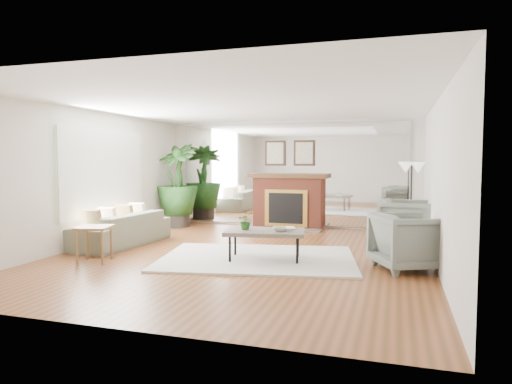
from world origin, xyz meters
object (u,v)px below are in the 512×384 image
(floor_lamp, at_px, (412,174))
(coffee_table, at_px, (265,233))
(sofa, at_px, (122,229))
(side_table, at_px, (94,232))
(armchair_back, at_px, (406,222))
(fireplace, at_px, (288,200))
(armchair_front, at_px, (408,242))
(potted_ficus, at_px, (177,182))

(floor_lamp, bearing_deg, coffee_table, -130.99)
(sofa, height_order, floor_lamp, floor_lamp)
(side_table, bearing_deg, floor_lamp, 35.58)
(coffee_table, xyz_separation_m, sofa, (-2.92, 0.51, -0.15))
(coffee_table, relative_size, armchair_back, 1.42)
(side_table, height_order, floor_lamp, floor_lamp)
(fireplace, height_order, armchair_front, fireplace)
(armchair_front, bearing_deg, side_table, 74.72)
(armchair_front, height_order, potted_ficus, potted_ficus)
(sofa, bearing_deg, floor_lamp, 115.71)
(coffee_table, bearing_deg, fireplace, 97.43)
(coffee_table, relative_size, armchair_front, 1.48)
(armchair_front, bearing_deg, coffee_table, 65.59)
(side_table, bearing_deg, coffee_table, 18.25)
(side_table, bearing_deg, armchair_front, 10.92)
(coffee_table, xyz_separation_m, side_table, (-2.52, -0.83, 0.02))
(fireplace, distance_m, floor_lamp, 2.95)
(coffee_table, bearing_deg, side_table, -161.75)
(armchair_front, bearing_deg, potted_ficus, 34.25)
(potted_ficus, bearing_deg, side_table, -82.47)
(fireplace, bearing_deg, side_table, -115.04)
(armchair_back, height_order, side_table, armchair_back)
(fireplace, xyz_separation_m, potted_ficus, (-2.56, -0.58, 0.40))
(armchair_front, xyz_separation_m, side_table, (-4.66, -0.90, 0.06))
(potted_ficus, bearing_deg, coffee_table, -44.67)
(armchair_back, height_order, potted_ficus, potted_ficus)
(side_table, relative_size, floor_lamp, 0.39)
(fireplace, relative_size, armchair_front, 2.27)
(sofa, relative_size, floor_lamp, 1.35)
(sofa, bearing_deg, armchair_back, 111.06)
(armchair_back, relative_size, side_table, 1.57)
(floor_lamp, bearing_deg, sofa, -158.17)
(fireplace, bearing_deg, coffee_table, -82.57)
(potted_ficus, bearing_deg, fireplace, 12.68)
(coffee_table, xyz_separation_m, floor_lamp, (2.23, 2.57, 0.87))
(armchair_front, xyz_separation_m, potted_ficus, (-5.16, 2.93, 0.64))
(armchair_back, relative_size, armchair_front, 1.04)
(fireplace, relative_size, armchair_back, 2.18)
(armchair_back, distance_m, floor_lamp, 1.03)
(coffee_table, relative_size, potted_ficus, 0.68)
(armchair_back, bearing_deg, side_table, 126.34)
(armchair_back, distance_m, potted_ficus, 5.28)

